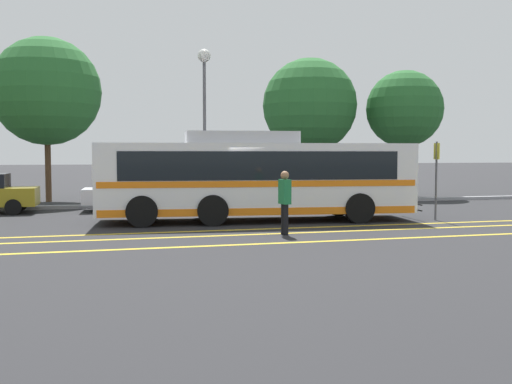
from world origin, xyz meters
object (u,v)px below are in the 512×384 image
Objects in this scene: tree_1 at (405,109)px; tree_2 at (46,91)px; transit_bus at (255,176)px; parked_car_1 at (137,192)px; bus_stop_sign at (436,171)px; street_lamp at (204,86)px; tree_3 at (310,106)px; pedestrian_0 at (285,198)px; parked_car_2 at (286,190)px.

tree_1 is 0.86× the size of tree_2.
tree_1 is at bearing -3.37° from tree_2.
transit_bus is 2.53× the size of parked_car_1.
tree_2 is at bearing 176.63° from tree_1.
tree_2 is (-3.80, 5.62, 4.51)m from parked_car_1.
street_lamp is (-6.62, 8.33, 3.64)m from bus_stop_sign.
tree_1 reaches higher than bus_stop_sign.
bus_stop_sign is 0.37× the size of tree_3.
tree_2 is (-7.38, 14.11, 4.21)m from pedestrian_0.
tree_2 is (-6.97, 3.55, -0.09)m from street_lamp.
street_lamp reaches higher than tree_1.
street_lamp is at bearing 174.67° from pedestrian_0.
transit_bus is 1.50× the size of tree_3.
street_lamp is at bearing -27.03° from tree_2.
pedestrian_0 is at bearing 4.55° from transit_bus.
bus_stop_sign is at bearing -113.46° from tree_1.
street_lamp is (3.17, 2.07, 4.60)m from parked_car_1.
parked_car_2 is (2.68, 4.91, -0.80)m from transit_bus.
tree_1 reaches higher than transit_bus.
bus_stop_sign is (6.21, 2.23, 0.66)m from pedestrian_0.
tree_1 is (14.48, 4.55, 3.96)m from parked_car_1.
tree_1 is at bearing -11.33° from tree_3.
pedestrian_0 is (-0.09, -3.58, -0.48)m from transit_bus.
pedestrian_0 reaches higher than parked_car_1.
tree_1 is at bearing 12.36° from street_lamp.
transit_bus reaches higher than parked_car_2.
parked_car_2 is at bearing -119.13° from tree_3.
street_lamp reaches higher than parked_car_2.
parked_car_2 is 12.46m from tree_2.
tree_1 is at bearing 118.90° from parked_car_2.
transit_bus is 4.07× the size of bus_stop_sign.
tree_2 is 1.06× the size of tree_3.
tree_2 reaches higher than parked_car_1.
tree_2 is at bearing -138.56° from transit_bus.
transit_bus is at bearing -85.80° from street_lamp.
tree_2 is at bearing 152.97° from street_lamp.
street_lamp is 7.82m from tree_2.
street_lamp is at bearing -169.74° from transit_bus.
parked_car_1 is (-3.68, 4.91, -0.79)m from transit_bus.
bus_stop_sign is at bearing 28.42° from parked_car_2.
bus_stop_sign is 0.40× the size of tree_1.
street_lamp is 0.89× the size of tree_2.
street_lamp is (-0.42, 10.56, 4.30)m from pedestrian_0.
transit_bus is 14.70m from tree_1.
street_lamp is 7.20m from tree_3.
parked_car_1 is 9.22m from pedestrian_0.
transit_bus is at bearing 170.89° from pedestrian_0.
bus_stop_sign is at bearing 61.24° from parked_car_1.
parked_car_1 is at bearing -146.86° from street_lamp.
parked_car_2 is 5.98m from street_lamp.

